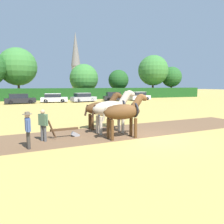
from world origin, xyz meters
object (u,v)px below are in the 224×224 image
parked_car_center (54,98)px  draft_horse_lead_right (112,108)px  tree_center_right (118,80)px  draft_horse_lead_left (124,112)px  farmer_beside_team (99,111)px  tree_right (153,70)px  parked_car_right (114,97)px  church_spire (76,62)px  farmer_at_plow (43,123)px  parked_car_far_right (139,96)px  tree_center_left (18,67)px  tree_center (84,78)px  farmer_onlooker_left (28,127)px  plow (67,131)px  draft_horse_trail_left (102,108)px  parked_car_center_left (20,99)px  parked_car_center_right (83,98)px  tree_far_right (171,77)px

parked_car_center → draft_horse_lead_right: bearing=-79.5°
tree_center_right → draft_horse_lead_right: 37.86m
tree_center_right → draft_horse_lead_right: (-15.08, -34.64, -2.56)m
draft_horse_lead_left → farmer_beside_team: (0.17, 4.82, -0.47)m
tree_right → draft_horse_lead_left: bearing=-123.8°
parked_car_right → church_spire: bearing=96.1°
farmer_at_plow → parked_car_far_right: bearing=14.7°
tree_center_left → draft_horse_lead_left: (6.16, -37.01, -5.03)m
parked_car_right → tree_center: bearing=110.6°
tree_center_left → tree_center_right: bearing=-2.5°
parked_car_right → parked_car_far_right: bearing=8.8°
parked_car_center → tree_center_right: bearing=41.6°
tree_center_left → farmer_onlooker_left: 37.71m
tree_right → tree_center_right: bearing=176.0°
draft_horse_lead_left → parked_car_far_right: size_ratio=0.63×
tree_right → church_spire: 30.88m
tree_center → church_spire: church_spire is taller
tree_center → plow: tree_center is taller
draft_horse_lead_left → draft_horse_trail_left: size_ratio=1.01×
church_spire → draft_horse_lead_left: church_spire is taller
farmer_at_plow → parked_car_center_left: bearing=55.6°
parked_car_center_right → farmer_onlooker_left: bearing=-119.2°
farmer_beside_team → parked_car_center_left: farmer_beside_team is taller
tree_center_right → draft_horse_trail_left: (-15.18, -33.18, -2.68)m
draft_horse_trail_left → farmer_onlooker_left: (-4.52, -3.18, -0.37)m
tree_center_right → plow: 39.28m
parked_car_center_right → draft_horse_trail_left: bearing=-111.1°
tree_far_right → tree_center_right: bearing=177.4°
tree_center_right → church_spire: 28.26m
tree_far_right → draft_horse_trail_left: (-29.25, -32.54, -3.54)m
tree_center → parked_car_center_left: tree_center is taller
tree_center → tree_right: size_ratio=0.75×
tree_right → farmer_beside_team: (-23.56, -30.66, -5.41)m
parked_car_center → draft_horse_trail_left: bearing=-79.7°
tree_far_right → church_spire: 33.67m
draft_horse_trail_left → parked_car_far_right: draft_horse_trail_left is taller
tree_center → tree_center_right: size_ratio=1.18×
plow → parked_car_right: parked_car_right is taller
plow → farmer_onlooker_left: 2.55m
draft_horse_lead_left → parked_car_right: (9.81, 25.90, -0.63)m
farmer_at_plow → farmer_onlooker_left: farmer_onlooker_left is taller
draft_horse_lead_right → farmer_onlooker_left: bearing=-163.9°
tree_far_right → parked_car_center_left: 36.40m
tree_center_right → farmer_onlooker_left: (-19.71, -36.36, -3.05)m
tree_center → draft_horse_lead_left: size_ratio=2.69×
tree_center → parked_car_center_right: tree_center is taller
farmer_at_plow → farmer_onlooker_left: 1.32m
tree_center → tree_center_right: bearing=-9.8°
tree_center_left → draft_horse_lead_right: size_ratio=3.48×
farmer_at_plow → farmer_onlooker_left: (-0.72, -1.11, 0.03)m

